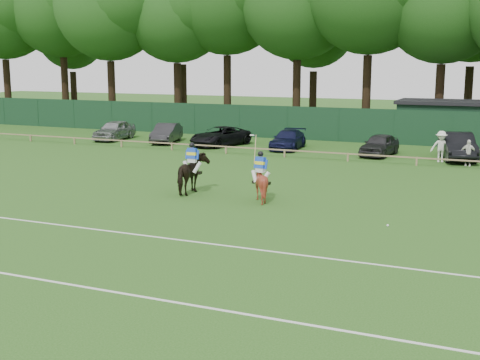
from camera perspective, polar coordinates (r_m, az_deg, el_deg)
The scene contains 19 objects.
ground at distance 22.54m, azimuth -4.23°, elevation -4.70°, with size 160.00×160.00×0.00m, color #1E4C14.
horse_dark at distance 28.88m, azimuth -4.26°, elevation 0.53°, with size 0.97×2.13×1.80m, color black.
horse_chestnut at distance 27.34m, azimuth 1.82°, elevation -0.25°, with size 1.28×1.43×1.58m, color maroon.
sedan_silver at distance 49.42m, azimuth -11.10°, elevation 4.37°, with size 1.75×4.34×1.48m, color #959699.
sedan_grey at distance 47.15m, azimuth -6.56°, elevation 4.16°, with size 1.47×4.22×1.39m, color #29282B.
suv_black at distance 45.16m, azimuth -1.77°, elevation 3.90°, with size 2.22×4.81×1.34m, color black.
sedan_navy at distance 43.57m, azimuth 4.29°, elevation 3.59°, with size 1.78×4.39×1.27m, color #111335.
hatch_grey at distance 41.36m, azimuth 12.30°, elevation 3.08°, with size 1.63×4.05×1.38m, color #2B2B2D.
estate_black at distance 40.86m, azimuth 18.78°, elevation 2.85°, with size 1.73×4.97×1.64m, color black.
spectator_left at distance 39.68m, azimuth 17.44°, elevation 2.86°, with size 1.19×0.68×1.84m, color silver.
spectator_mid at distance 38.65m, azimuth 19.61°, elevation 2.29°, with size 0.88×0.37×1.51m, color white.
rider_dark at distance 28.74m, azimuth -4.29°, elevation 2.07°, with size 0.94×0.41×1.41m.
rider_chestnut at distance 27.21m, azimuth 1.81°, elevation 1.25°, with size 0.93×0.65×2.05m.
polo_ball at distance 23.89m, azimuth 13.00°, elevation -3.95°, with size 0.09×0.09×0.09m, color silver.
pitch_lines at distance 19.64m, azimuth -9.01°, elevation -7.11°, with size 60.00×5.10×0.01m.
pitch_rail at distance 38.97m, azimuth 8.16°, elevation 2.40°, with size 62.10×0.10×0.50m.
perimeter_fence at distance 47.56m, azimuth 11.09°, elevation 4.76°, with size 92.08×0.08×2.50m.
utility_shed at distance 49.59m, azimuth 18.67°, elevation 4.96°, with size 8.40×4.40×3.04m.
tree_row at distance 55.15m, azimuth 14.89°, elevation 4.07°, with size 96.00×12.00×21.00m, color #26561C, non-canonical shape.
Camera 1 is at (10.16, -19.22, 5.94)m, focal length 48.00 mm.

